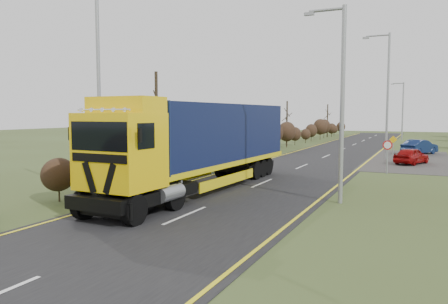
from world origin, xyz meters
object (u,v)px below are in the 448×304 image
lorry (203,140)px  streetlight_near (340,97)px  car_red_hatchback (411,156)px  car_blue_sedan (420,147)px  speed_sign (387,151)px

lorry → streetlight_near: 6.68m
lorry → car_red_hatchback: lorry is taller
streetlight_near → lorry: bearing=176.6°
car_red_hatchback → car_blue_sedan: size_ratio=0.87×
streetlight_near → speed_sign: size_ratio=3.88×
car_red_hatchback → speed_sign: bearing=100.7°
car_red_hatchback → streetlight_near: 16.81m
lorry → streetlight_near: streetlight_near is taller
car_blue_sedan → car_red_hatchback: bearing=115.7°
speed_sign → car_red_hatchback: bearing=79.2°
streetlight_near → speed_sign: (1.09, 10.03, -2.92)m
lorry → streetlight_near: bearing=-1.2°
streetlight_near → speed_sign: streetlight_near is taller
car_red_hatchback → speed_sign: (-1.18, -6.20, 0.80)m
car_blue_sedan → streetlight_near: bearing=112.3°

